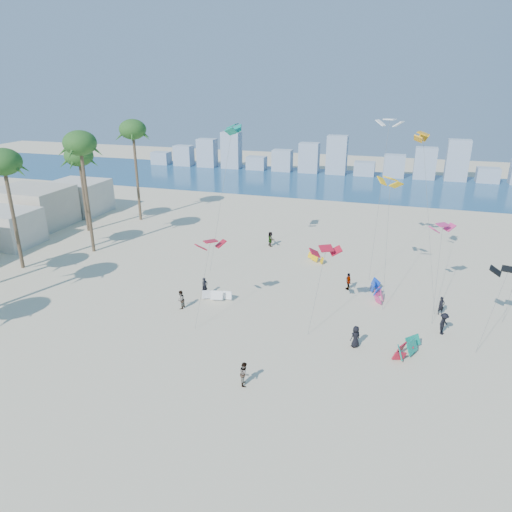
# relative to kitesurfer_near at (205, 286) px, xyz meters

# --- Properties ---
(ground) EXTENTS (220.00, 220.00, 0.00)m
(ground) POSITION_rel_kitesurfer_near_xyz_m (2.12, -15.47, -0.91)
(ground) COLOR beige
(ground) RESTS_ON ground
(ocean) EXTENTS (220.00, 220.00, 0.00)m
(ocean) POSITION_rel_kitesurfer_near_xyz_m (2.12, 56.53, -0.91)
(ocean) COLOR navy
(ocean) RESTS_ON ground
(kitesurfer_near) EXTENTS (0.73, 0.80, 1.83)m
(kitesurfer_near) POSITION_rel_kitesurfer_near_xyz_m (0.00, 0.00, 0.00)
(kitesurfer_near) COLOR black
(kitesurfer_near) RESTS_ON ground
(kitesurfer_mid) EXTENTS (0.91, 1.03, 1.76)m
(kitesurfer_mid) POSITION_rel_kitesurfer_near_xyz_m (8.32, -12.56, -0.03)
(kitesurfer_mid) COLOR gray
(kitesurfer_mid) RESTS_ON ground
(kitesurfers_far) EXTENTS (23.97, 22.52, 1.93)m
(kitesurfers_far) POSITION_rel_kitesurfer_near_xyz_m (11.15, 3.55, 0.01)
(kitesurfers_far) COLOR black
(kitesurfers_far) RESTS_ON ground
(grounded_kites) EXTENTS (20.77, 20.28, 1.05)m
(grounded_kites) POSITION_rel_kitesurfer_near_xyz_m (13.91, 0.77, -0.45)
(grounded_kites) COLOR white
(grounded_kites) RESTS_ON ground
(flying_kites) EXTENTS (32.65, 20.66, 16.61)m
(flying_kites) POSITION_rel_kitesurfer_near_xyz_m (14.27, 5.79, 10.27)
(flying_kites) COLOR red
(flying_kites) RESTS_ON ground
(palm_row) EXTENTS (9.58, 44.80, 15.10)m
(palm_row) POSITION_rel_kitesurfer_near_xyz_m (-20.85, 0.70, 10.54)
(palm_row) COLOR brown
(palm_row) RESTS_ON ground
(distant_skyline) EXTENTS (85.00, 3.00, 8.40)m
(distant_skyline) POSITION_rel_kitesurfer_near_xyz_m (0.93, 66.53, 2.17)
(distant_skyline) COLOR #9EADBF
(distant_skyline) RESTS_ON ground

